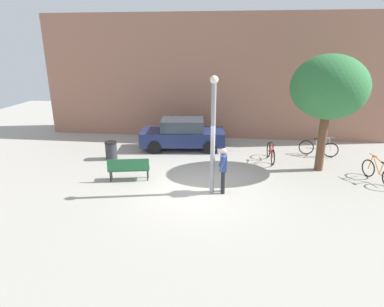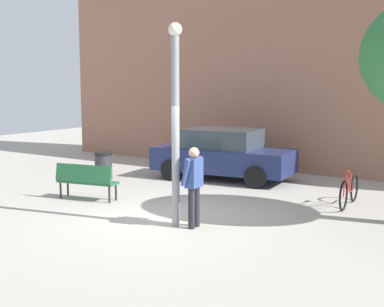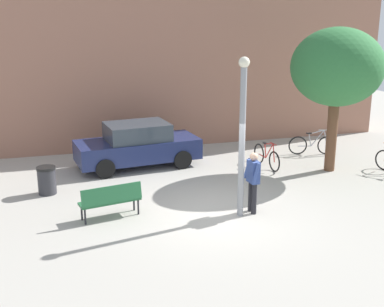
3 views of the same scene
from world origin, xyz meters
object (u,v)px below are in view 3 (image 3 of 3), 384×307
park_bench (111,199)px  lamppost (242,130)px  person_by_lamppost (253,178)px  plaza_tree (337,68)px  bicycle_red (267,157)px  trash_bin (47,180)px  parked_car_navy (138,145)px  bicycle_silver (312,145)px

park_bench → lamppost: bearing=-12.7°
person_by_lamppost → plaza_tree: (4.00, 2.75, 2.51)m
bicycle_red → trash_bin: size_ratio=2.16×
person_by_lamppost → parked_car_navy: bearing=114.0°
person_by_lamppost → bicycle_red: 4.24m
plaza_tree → bicycle_silver: size_ratio=2.72×
lamppost → parked_car_navy: lamppost is taller
person_by_lamppost → plaza_tree: 5.46m
person_by_lamppost → parked_car_navy: size_ratio=0.38×
plaza_tree → park_bench: bearing=-164.7°
bicycle_silver → bicycle_red: (-2.36, -1.03, 0.00)m
person_by_lamppost → bicycle_silver: person_by_lamppost is taller
lamppost → trash_bin: lamppost is taller
bicycle_silver → plaza_tree: bearing=-102.4°
plaza_tree → bicycle_silver: bearing=77.6°
lamppost → bicycle_silver: lamppost is taller
park_bench → plaza_tree: bearing=15.3°
person_by_lamppost → bicycle_silver: (4.43, 4.68, -0.58)m
park_bench → bicycle_silver: bearing=26.5°
park_bench → trash_bin: size_ratio=1.99×
person_by_lamppost → park_bench: 3.77m
bicycle_red → plaza_tree: bearing=-25.2°
park_bench → plaza_tree: 8.49m
bicycle_silver → bicycle_red: bearing=-156.4°
park_bench → bicycle_silver: size_ratio=0.94×
plaza_tree → trash_bin: (-9.28, 0.27, -3.05)m
plaza_tree → bicycle_red: plaza_tree is taller
person_by_lamppost → parked_car_navy: person_by_lamppost is taller
plaza_tree → bicycle_red: 3.76m
park_bench → parked_car_navy: (1.47, 4.34, 0.23)m
lamppost → bicycle_silver: bearing=44.8°
person_by_lamppost → park_bench: person_by_lamppost is taller
parked_car_navy → trash_bin: (-3.07, -1.97, -0.35)m
bicycle_red → lamppost: bearing=-123.2°
plaza_tree → parked_car_navy: 7.13m
lamppost → plaza_tree: size_ratio=0.87×
parked_car_navy → person_by_lamppost: bearing=-66.0°
person_by_lamppost → parked_car_navy: 5.45m
lamppost → park_bench: lamppost is taller
bicycle_silver → trash_bin: 9.85m
person_by_lamppost → park_bench: bearing=170.1°
trash_bin → plaza_tree: bearing=-1.7°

